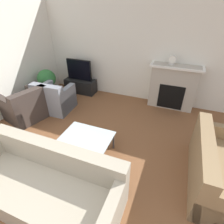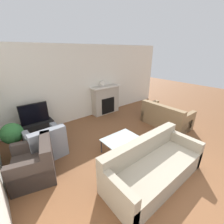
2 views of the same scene
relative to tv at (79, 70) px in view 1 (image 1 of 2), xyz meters
The scene contains 11 objects.
wall_back 1.80m from the tv, 10.76° to the left, with size 8.42×0.06×2.70m.
fireplace 2.76m from the tv, ahead, with size 1.28×0.41×1.17m.
tv_stand 0.52m from the tv, 90.00° to the left, with size 0.97×0.41×0.42m.
tv is the anchor object (origin of this frame).
couch_sectional 3.66m from the tv, 67.48° to the right, with size 2.21×0.92×0.82m.
couch_loveseat 4.32m from the tv, 30.01° to the right, with size 0.89×1.58×0.82m.
armchair_by_window 1.90m from the tv, 104.80° to the right, with size 1.00×1.05×0.82m.
armchair_accent 1.29m from the tv, 93.33° to the right, with size 0.87×0.80×0.82m.
coffee_table 2.74m from the tv, 57.12° to the right, with size 0.93×0.63×0.39m.
potted_plant 0.99m from the tv, 134.81° to the right, with size 0.52×0.52×0.87m.
mantel_clock 2.68m from the tv, ahead, with size 0.20×0.07×0.23m.
Camera 1 is at (1.16, -0.34, 2.52)m, focal length 28.00 mm.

